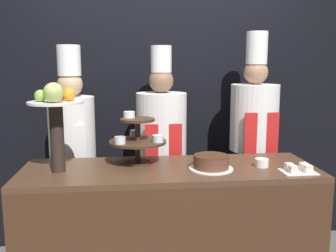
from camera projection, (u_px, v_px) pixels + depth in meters
wall_back at (158, 87)px, 3.26m from camera, size 10.00×0.06×2.80m
buffet_counter at (170, 238)px, 2.45m from camera, size 1.86×0.61×0.96m
tiered_stand at (137, 138)px, 2.43m from camera, size 0.37×0.37×0.34m
fruit_pedestal at (56, 113)px, 2.21m from camera, size 0.32×0.32×0.55m
cake_round at (211, 163)px, 2.32m from camera, size 0.28×0.28×0.09m
cup_white at (262, 163)px, 2.38m from camera, size 0.09×0.09×0.05m
cake_square_tray at (298, 169)px, 2.26m from camera, size 0.20×0.15×0.05m
chef_left at (73, 148)px, 2.90m from camera, size 0.35×0.35×1.74m
chef_center_left at (162, 148)px, 2.97m from camera, size 0.39×0.39×1.74m
chef_center_right at (253, 139)px, 3.03m from camera, size 0.38×0.38×1.85m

